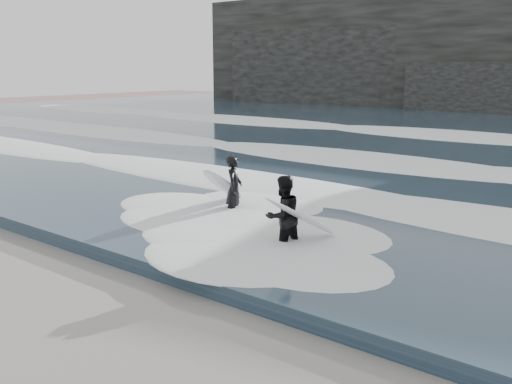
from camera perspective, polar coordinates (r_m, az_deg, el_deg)
ground at (r=8.06m, az=-22.52°, el=-15.73°), size 120.00×120.00×0.00m
foam_near at (r=14.21m, az=10.69°, el=-1.11°), size 60.00×3.20×0.20m
foam_mid at (r=20.55m, az=19.93°, el=2.59°), size 60.00×4.00×0.24m
surfer_left at (r=13.83m, az=-2.48°, el=0.45°), size 1.19×1.88×1.59m
surfer_right at (r=11.17m, az=2.90°, el=-2.42°), size 1.33×1.78×1.62m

